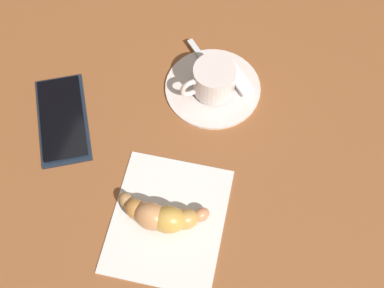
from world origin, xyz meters
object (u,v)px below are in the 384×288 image
(saucer, at_px, (213,87))
(espresso_cup, at_px, (213,80))
(teaspoon, at_px, (217,78))
(napkin, at_px, (168,220))
(cell_phone, at_px, (62,120))
(sugar_packet, at_px, (238,78))
(croissant, at_px, (161,216))

(saucer, xyz_separation_m, espresso_cup, (0.01, 0.00, 0.03))
(teaspoon, bearing_deg, napkin, -0.60)
(espresso_cup, distance_m, teaspoon, 0.03)
(espresso_cup, bearing_deg, napkin, -0.43)
(cell_phone, bearing_deg, napkin, 63.15)
(sugar_packet, height_order, napkin, sugar_packet)
(saucer, distance_m, cell_phone, 0.23)
(saucer, relative_size, sugar_packet, 2.31)
(espresso_cup, xyz_separation_m, napkin, (0.22, -0.00, -0.03))
(teaspoon, bearing_deg, espresso_cup, -2.52)
(saucer, distance_m, sugar_packet, 0.04)
(teaspoon, height_order, croissant, croissant)
(teaspoon, xyz_separation_m, napkin, (0.24, -0.00, -0.01))
(saucer, height_order, napkin, saucer)
(teaspoon, height_order, napkin, teaspoon)
(napkin, distance_m, cell_phone, 0.22)
(sugar_packet, bearing_deg, espresso_cup, 84.07)
(napkin, height_order, croissant, croissant)
(teaspoon, bearing_deg, cell_phone, -55.95)
(teaspoon, distance_m, cell_phone, 0.24)
(saucer, bearing_deg, napkin, -0.16)
(sugar_packet, bearing_deg, teaspoon, 58.02)
(teaspoon, distance_m, napkin, 0.24)
(espresso_cup, height_order, napkin, espresso_cup)
(espresso_cup, height_order, sugar_packet, espresso_cup)
(espresso_cup, bearing_deg, teaspoon, 177.48)
(napkin, relative_size, cell_phone, 1.07)
(teaspoon, xyz_separation_m, croissant, (0.24, -0.01, 0.01))
(espresso_cup, relative_size, croissant, 0.57)
(sugar_packet, height_order, cell_phone, sugar_packet)
(teaspoon, relative_size, napkin, 0.57)
(saucer, distance_m, teaspoon, 0.02)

